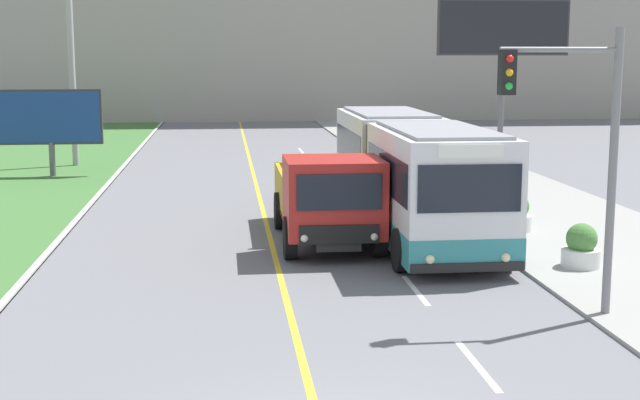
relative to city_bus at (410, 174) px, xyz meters
name	(u,v)px	position (x,y,z in m)	size (l,w,h in m)	color
city_bus	(410,174)	(0.00, 0.00, 0.00)	(2.71, 12.34, 3.14)	silver
dump_truck	(329,201)	(-2.53, -2.10, -0.40)	(2.45, 6.70, 2.41)	black
utility_pole_far	(70,33)	(-11.69, 15.89, 4.22)	(1.80, 0.28, 11.52)	#9E9E99
traffic_light_mast	(579,135)	(1.25, -8.72, 1.85)	(2.28, 0.32, 5.37)	slate
billboard_large	(503,35)	(6.56, 12.53, 4.08)	(5.62, 0.24, 7.15)	#59595B
billboard_small	(50,119)	(-12.04, 12.36, 0.75)	(4.09, 0.24, 3.52)	#59595B
planter_round_near	(581,248)	(2.93, -5.13, -1.07)	(0.89, 0.89, 1.01)	silver
planter_round_second	(516,214)	(2.82, -0.85, -1.07)	(0.89, 0.89, 1.03)	silver
planter_round_third	(475,191)	(2.88, 3.43, -1.08)	(0.85, 0.85, 1.00)	silver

